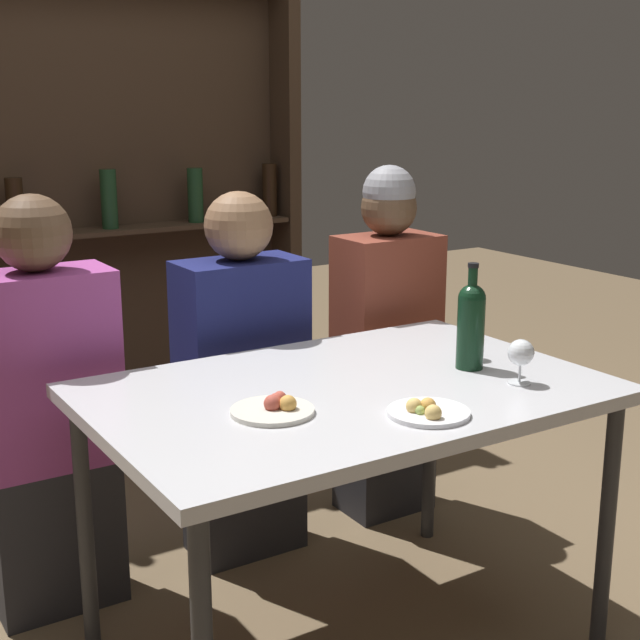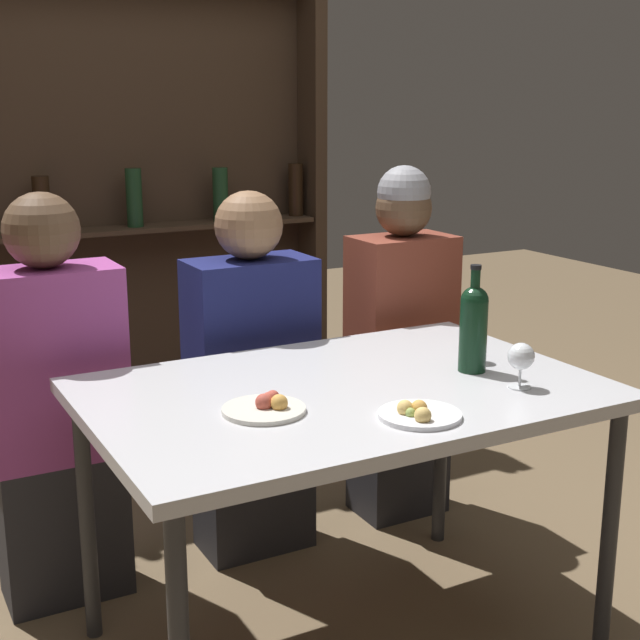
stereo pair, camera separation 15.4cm
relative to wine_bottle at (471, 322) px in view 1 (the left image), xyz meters
The scene contains 10 objects.
dining_table 0.43m from the wine_bottle, behind, with size 1.32×0.88×0.76m.
wine_rack_wall 1.93m from the wine_bottle, 101.40° to the left, with size 1.75×0.21×2.24m.
wine_bottle is the anchor object (origin of this frame).
wine_glass_0 0.18m from the wine_bottle, 84.47° to the right, with size 0.07×0.07×0.12m.
wine_glass_1 0.11m from the wine_bottle, 53.28° to the left, with size 0.06×0.06×0.11m.
food_plate_0 0.65m from the wine_bottle, behind, with size 0.20×0.20×0.05m.
food_plate_1 0.44m from the wine_bottle, 144.89° to the right, with size 0.20×0.20×0.04m.
seated_person_left 1.24m from the wine_bottle, 145.11° to the left, with size 0.41×0.22×1.24m.
seated_person_center 0.84m from the wine_bottle, 117.32° to the left, with size 0.40×0.22×1.21m.
seated_person_right 0.77m from the wine_bottle, 71.93° to the left, with size 0.35×0.22×1.27m.
Camera 1 is at (-1.24, -1.83, 1.48)m, focal length 50.00 mm.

